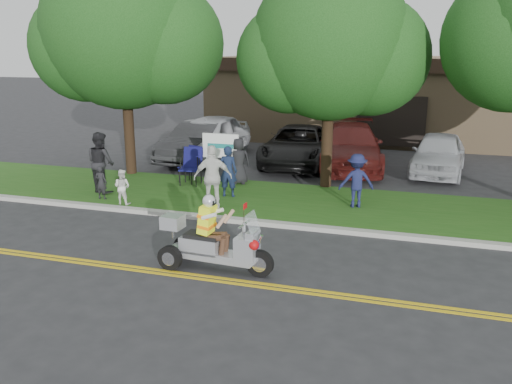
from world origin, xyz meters
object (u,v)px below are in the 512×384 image
(spectator_adult_left, at_px, (228,171))
(parked_car_left, at_px, (199,142))
(spectator_adult_mid, at_px, (101,162))
(parked_car_far_left, at_px, (209,137))
(parked_car_far_right, at_px, (438,154))
(spectator_adult_right, at_px, (213,177))
(parked_car_mid, at_px, (299,146))
(parked_car_right, at_px, (351,146))
(lawn_chair_a, at_px, (193,162))
(trike_scooter, at_px, (211,244))
(lawn_chair_b, at_px, (192,164))

(spectator_adult_left, relative_size, parked_car_left, 0.33)
(spectator_adult_mid, bearing_deg, parked_car_far_left, -74.85)
(parked_car_far_left, distance_m, parked_car_far_right, 9.00)
(spectator_adult_right, bearing_deg, parked_car_mid, -119.67)
(parked_car_mid, distance_m, parked_car_right, 2.01)
(parked_car_far_left, xyz_separation_m, parked_car_far_right, (9.00, -0.09, -0.15))
(parked_car_right, bearing_deg, parked_car_left, 176.06)
(spectator_adult_right, xyz_separation_m, parked_car_far_right, (6.04, 6.91, -0.26))
(lawn_chair_a, xyz_separation_m, spectator_adult_left, (1.77, -1.41, 0.10))
(trike_scooter, relative_size, parked_car_mid, 0.46)
(trike_scooter, height_order, lawn_chair_b, trike_scooter)
(parked_car_mid, xyz_separation_m, parked_car_right, (2.01, 0.08, 0.06))
(spectator_adult_right, relative_size, parked_car_mid, 0.33)
(spectator_adult_left, relative_size, spectator_adult_mid, 0.82)
(parked_car_right, bearing_deg, trike_scooter, -106.54)
(spectator_adult_left, relative_size, parked_car_right, 0.28)
(spectator_adult_mid, height_order, parked_car_mid, spectator_adult_mid)
(spectator_adult_mid, height_order, parked_car_left, spectator_adult_mid)
(spectator_adult_right, bearing_deg, parked_car_right, -134.82)
(parked_car_right, bearing_deg, parked_car_far_left, 171.28)
(parked_car_far_left, bearing_deg, lawn_chair_a, -72.45)
(lawn_chair_a, relative_size, spectator_adult_left, 0.77)
(spectator_adult_left, relative_size, spectator_adult_right, 0.86)
(parked_car_left, xyz_separation_m, parked_car_right, (6.02, 0.56, 0.04))
(spectator_adult_mid, height_order, spectator_adult_right, spectator_adult_mid)
(parked_car_left, relative_size, parked_car_far_right, 1.08)
(parked_car_left, bearing_deg, lawn_chair_b, -65.50)
(spectator_adult_left, xyz_separation_m, parked_car_right, (2.89, 5.69, -0.07))
(spectator_adult_right, distance_m, parked_car_far_left, 7.60)
(parked_car_mid, distance_m, parked_car_far_right, 5.21)
(spectator_adult_right, xyz_separation_m, parked_car_far_left, (-2.96, 7.00, -0.11))
(parked_car_far_left, relative_size, parked_car_mid, 0.97)
(lawn_chair_b, bearing_deg, lawn_chair_a, 102.66)
(spectator_adult_right, relative_size, parked_car_right, 0.32)
(trike_scooter, xyz_separation_m, lawn_chair_a, (-3.28, 6.53, 0.21))
(trike_scooter, bearing_deg, spectator_adult_mid, 144.39)
(lawn_chair_b, xyz_separation_m, parked_car_far_left, (-1.22, 4.53, 0.11))
(trike_scooter, distance_m, spectator_adult_mid, 7.03)
(lawn_chair_a, bearing_deg, parked_car_right, 59.79)
(parked_car_left, bearing_deg, parked_car_far_left, 71.04)
(parked_car_far_right, bearing_deg, trike_scooter, -108.04)
(spectator_adult_left, bearing_deg, parked_car_right, -121.62)
(spectator_adult_left, height_order, parked_car_far_left, parked_car_far_left)
(lawn_chair_b, bearing_deg, parked_car_mid, 56.14)
(lawn_chair_a, height_order, parked_car_left, parked_car_left)
(parked_car_left, height_order, parked_car_far_right, parked_car_left)
(lawn_chair_a, height_order, parked_car_right, parked_car_right)
(lawn_chair_a, height_order, parked_car_mid, parked_car_mid)
(lawn_chair_b, height_order, parked_car_far_left, parked_car_far_left)
(lawn_chair_b, xyz_separation_m, spectator_adult_left, (1.68, -1.11, 0.10))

